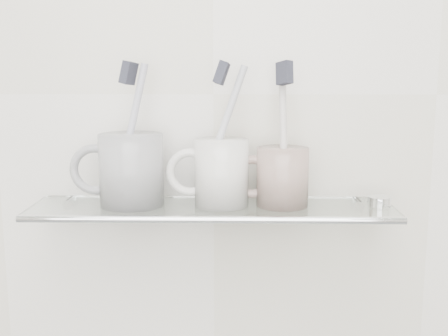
{
  "coord_description": "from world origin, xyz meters",
  "views": [
    {
      "loc": [
        0.03,
        0.29,
        1.29
      ],
      "look_at": [
        0.02,
        1.04,
        1.15
      ],
      "focal_mm": 45.0,
      "sensor_mm": 36.0,
      "label": 1
    }
  ],
  "objects_px": {
    "mug_center": "(222,173)",
    "mug_right": "(282,177)",
    "mug_left": "(132,170)",
    "shelf_glass": "(212,209)"
  },
  "relations": [
    {
      "from": "mug_center",
      "to": "mug_right",
      "type": "bearing_deg",
      "value": 10.72
    },
    {
      "from": "mug_left",
      "to": "mug_right",
      "type": "height_order",
      "value": "mug_left"
    },
    {
      "from": "mug_left",
      "to": "mug_right",
      "type": "relative_size",
      "value": 1.23
    },
    {
      "from": "mug_left",
      "to": "mug_center",
      "type": "bearing_deg",
      "value": 9.07
    },
    {
      "from": "mug_center",
      "to": "mug_right",
      "type": "xyz_separation_m",
      "value": [
        0.08,
        0.0,
        -0.01
      ]
    },
    {
      "from": "shelf_glass",
      "to": "mug_center",
      "type": "relative_size",
      "value": 5.43
    },
    {
      "from": "mug_left",
      "to": "mug_right",
      "type": "xyz_separation_m",
      "value": [
        0.21,
        0.0,
        -0.01
      ]
    },
    {
      "from": "shelf_glass",
      "to": "mug_left",
      "type": "bearing_deg",
      "value": 177.42
    },
    {
      "from": "mug_left",
      "to": "mug_center",
      "type": "distance_m",
      "value": 0.12
    },
    {
      "from": "shelf_glass",
      "to": "mug_center",
      "type": "height_order",
      "value": "mug_center"
    }
  ]
}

